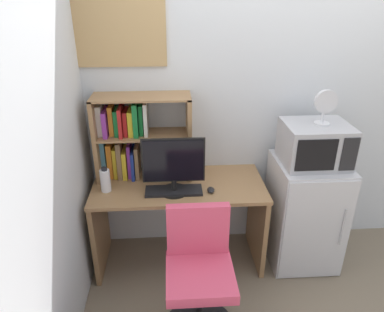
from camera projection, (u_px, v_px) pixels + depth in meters
name	position (u px, v px, depth m)	size (l,w,h in m)	color
wall_back	(336.00, 98.00, 2.87)	(6.40, 0.04, 2.60)	silver
desk	(179.00, 208.00, 2.84)	(1.32, 0.60, 0.73)	#997047
hutch_bookshelf	(131.00, 136.00, 2.74)	(0.73, 0.28, 0.66)	#997047
monitor	(174.00, 165.00, 2.55)	(0.45, 0.21, 0.43)	black
keyboard	(174.00, 191.00, 2.64)	(0.42, 0.15, 0.02)	black
computer_mouse	(211.00, 190.00, 2.64)	(0.05, 0.08, 0.03)	black
water_bottle	(105.00, 180.00, 2.62)	(0.07, 0.07, 0.19)	silver
mini_fridge	(304.00, 212.00, 2.90)	(0.53, 0.56, 0.90)	silver
microwave	(315.00, 144.00, 2.65)	(0.47, 0.40, 0.31)	#ADADB2
desk_fan	(325.00, 105.00, 2.52)	(0.17, 0.11, 0.26)	silver
desk_chair	(199.00, 281.00, 2.28)	(0.48, 0.48, 0.88)	black
wall_corkboard	(119.00, 34.00, 2.53)	(0.66, 0.02, 0.45)	tan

